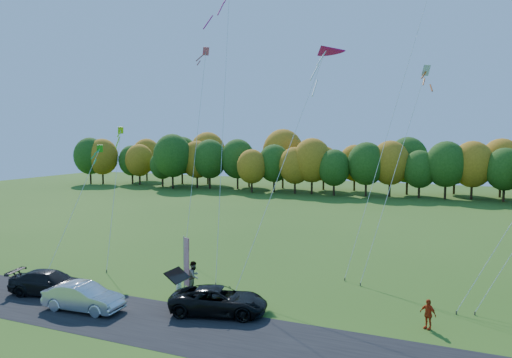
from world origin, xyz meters
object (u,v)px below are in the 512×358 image
at_px(silver_sedan, 84,297).
at_px(feather_flag, 186,261).
at_px(person_east, 428,314).
at_px(black_suv, 219,300).

xyz_separation_m(silver_sedan, feather_flag, (4.45, 3.95, 1.64)).
height_order(person_east, feather_flag, feather_flag).
bearing_deg(black_suv, feather_flag, 51.38).
distance_m(black_suv, feather_flag, 3.59).
bearing_deg(silver_sedan, black_suv, -74.13).
relative_size(silver_sedan, person_east, 3.00).
distance_m(silver_sedan, feather_flag, 6.17).
xyz_separation_m(black_suv, feather_flag, (-2.92, 1.26, 1.66)).
height_order(black_suv, feather_flag, feather_flag).
xyz_separation_m(black_suv, silver_sedan, (-7.38, -2.68, 0.02)).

